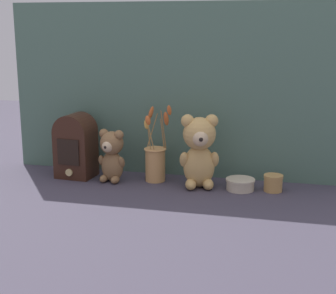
{
  "coord_description": "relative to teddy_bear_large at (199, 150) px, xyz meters",
  "views": [
    {
      "loc": [
        0.47,
        -1.92,
        0.63
      ],
      "look_at": [
        0.0,
        0.02,
        0.16
      ],
      "focal_mm": 55.0,
      "sensor_mm": 36.0,
      "label": 1
    }
  ],
  "objects": [
    {
      "name": "decorative_tin_tall",
      "position": [
        0.29,
        0.02,
        -0.12
      ],
      "size": [
        0.08,
        0.08,
        0.07
      ],
      "color": "tan",
      "rests_on": "ground"
    },
    {
      "name": "teddy_bear_large",
      "position": [
        0.0,
        0.0,
        0.0
      ],
      "size": [
        0.16,
        0.15,
        0.29
      ],
      "color": "tan",
      "rests_on": "ground"
    },
    {
      "name": "ground_plane",
      "position": [
        -0.13,
        -0.01,
        -0.15
      ],
      "size": [
        4.0,
        4.0,
        0.0
      ],
      "primitive_type": "plane",
      "color": "#3D3847"
    },
    {
      "name": "backdrop_wall",
      "position": [
        -0.13,
        0.15,
        0.21
      ],
      "size": [
        1.45,
        0.02,
        0.72
      ],
      "color": "#4C6B5B",
      "rests_on": "ground"
    },
    {
      "name": "decorative_tin_short",
      "position": [
        0.16,
        0.0,
        -0.13
      ],
      "size": [
        0.11,
        0.11,
        0.05
      ],
      "color": "beige",
      "rests_on": "ground"
    },
    {
      "name": "flower_vase",
      "position": [
        -0.19,
        0.04,
        -0.06
      ],
      "size": [
        0.12,
        0.13,
        0.32
      ],
      "color": "tan",
      "rests_on": "ground"
    },
    {
      "name": "vintage_radio",
      "position": [
        -0.53,
        0.02,
        -0.01
      ],
      "size": [
        0.16,
        0.14,
        0.27
      ],
      "color": "#381E14",
      "rests_on": "ground"
    },
    {
      "name": "teddy_bear_medium",
      "position": [
        -0.36,
        -0.01,
        -0.04
      ],
      "size": [
        0.12,
        0.11,
        0.22
      ],
      "color": "olive",
      "rests_on": "ground"
    }
  ]
}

